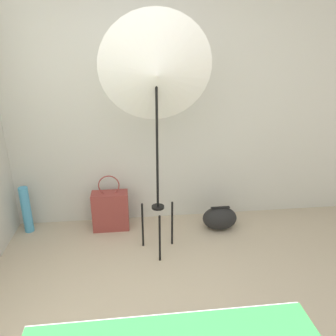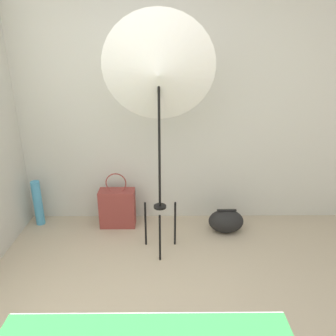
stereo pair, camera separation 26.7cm
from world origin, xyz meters
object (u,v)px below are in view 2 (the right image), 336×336
(tote_bag, at_px, (117,208))
(paper_roll, at_px, (38,203))
(photo_umbrella, at_px, (159,74))
(duffel_bag, at_px, (226,221))

(tote_bag, bearing_deg, paper_roll, 177.22)
(photo_umbrella, xyz_separation_m, paper_roll, (-1.33, 0.49, -1.39))
(photo_umbrella, relative_size, tote_bag, 3.46)
(paper_roll, bearing_deg, photo_umbrella, -20.38)
(duffel_bag, bearing_deg, paper_roll, 174.92)
(photo_umbrella, bearing_deg, paper_roll, 159.62)
(duffel_bag, relative_size, paper_roll, 0.73)
(tote_bag, xyz_separation_m, duffel_bag, (1.15, -0.14, -0.09))
(tote_bag, distance_m, duffel_bag, 1.16)
(photo_umbrella, height_order, duffel_bag, photo_umbrella)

